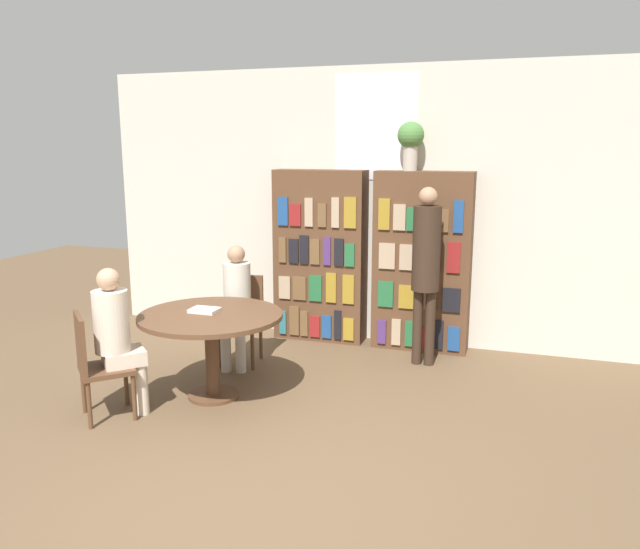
{
  "coord_description": "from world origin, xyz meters",
  "views": [
    {
      "loc": [
        1.57,
        -3.18,
        2.17
      ],
      "look_at": [
        -0.11,
        1.92,
        1.05
      ],
      "focal_mm": 35.0,
      "sensor_mm": 36.0,
      "label": 1
    }
  ],
  "objects_px": {
    "reading_table": "(211,327)",
    "chair_near_camera": "(96,361)",
    "chair_left_side": "(242,315)",
    "seated_reader_right": "(117,332)",
    "seated_reader_left": "(236,300)",
    "bookshelf_left": "(320,256)",
    "librarian_standing": "(426,259)",
    "flower_vase": "(411,140)",
    "bookshelf_right": "(422,262)"
  },
  "relations": [
    {
      "from": "chair_left_side",
      "to": "librarian_standing",
      "type": "relative_size",
      "value": 0.49
    },
    {
      "from": "chair_near_camera",
      "to": "flower_vase",
      "type": "bearing_deg",
      "value": 96.79
    },
    {
      "from": "bookshelf_right",
      "to": "flower_vase",
      "type": "xyz_separation_m",
      "value": [
        -0.16,
        0.0,
        1.27
      ]
    },
    {
      "from": "bookshelf_left",
      "to": "chair_near_camera",
      "type": "distance_m",
      "value": 2.83
    },
    {
      "from": "seated_reader_left",
      "to": "seated_reader_right",
      "type": "distance_m",
      "value": 1.38
    },
    {
      "from": "chair_left_side",
      "to": "librarian_standing",
      "type": "distance_m",
      "value": 1.93
    },
    {
      "from": "reading_table",
      "to": "flower_vase",
      "type": "bearing_deg",
      "value": 55.21
    },
    {
      "from": "seated_reader_left",
      "to": "librarian_standing",
      "type": "xyz_separation_m",
      "value": [
        1.74,
        0.65,
        0.39
      ]
    },
    {
      "from": "bookshelf_right",
      "to": "seated_reader_left",
      "type": "height_order",
      "value": "bookshelf_right"
    },
    {
      "from": "reading_table",
      "to": "seated_reader_left",
      "type": "relative_size",
      "value": 1.01
    },
    {
      "from": "bookshelf_right",
      "to": "flower_vase",
      "type": "distance_m",
      "value": 1.28
    },
    {
      "from": "chair_left_side",
      "to": "seated_reader_left",
      "type": "relative_size",
      "value": 0.72
    },
    {
      "from": "bookshelf_right",
      "to": "seated_reader_left",
      "type": "xyz_separation_m",
      "value": [
        -1.62,
        -1.15,
        -0.26
      ]
    },
    {
      "from": "seated_reader_right",
      "to": "librarian_standing",
      "type": "relative_size",
      "value": 0.69
    },
    {
      "from": "chair_left_side",
      "to": "seated_reader_right",
      "type": "relative_size",
      "value": 0.71
    },
    {
      "from": "flower_vase",
      "to": "reading_table",
      "type": "xyz_separation_m",
      "value": [
        -1.33,
        -1.92,
        -1.59
      ]
    },
    {
      "from": "reading_table",
      "to": "chair_near_camera",
      "type": "bearing_deg",
      "value": -134.35
    },
    {
      "from": "seated_reader_left",
      "to": "flower_vase",
      "type": "bearing_deg",
      "value": -151.36
    },
    {
      "from": "bookshelf_right",
      "to": "chair_near_camera",
      "type": "bearing_deg",
      "value": -129.73
    },
    {
      "from": "flower_vase",
      "to": "librarian_standing",
      "type": "distance_m",
      "value": 1.28
    },
    {
      "from": "bookshelf_left",
      "to": "flower_vase",
      "type": "bearing_deg",
      "value": 0.29
    },
    {
      "from": "bookshelf_right",
      "to": "librarian_standing",
      "type": "bearing_deg",
      "value": -76.66
    },
    {
      "from": "chair_near_camera",
      "to": "reading_table",
      "type": "bearing_deg",
      "value": 90.0
    },
    {
      "from": "flower_vase",
      "to": "seated_reader_right",
      "type": "distance_m",
      "value": 3.46
    },
    {
      "from": "bookshelf_right",
      "to": "flower_vase",
      "type": "height_order",
      "value": "flower_vase"
    },
    {
      "from": "chair_left_side",
      "to": "librarian_standing",
      "type": "xyz_separation_m",
      "value": [
        1.77,
        0.47,
        0.59
      ]
    },
    {
      "from": "chair_left_side",
      "to": "seated_reader_right",
      "type": "bearing_deg",
      "value": 65.99
    },
    {
      "from": "reading_table",
      "to": "chair_left_side",
      "type": "xyz_separation_m",
      "value": [
        -0.16,
        0.94,
        -0.15
      ]
    },
    {
      "from": "bookshelf_left",
      "to": "seated_reader_right",
      "type": "distance_m",
      "value": 2.64
    },
    {
      "from": "flower_vase",
      "to": "librarian_standing",
      "type": "xyz_separation_m",
      "value": [
        0.28,
        -0.51,
        -1.14
      ]
    },
    {
      "from": "bookshelf_left",
      "to": "chair_left_side",
      "type": "distance_m",
      "value": 1.2
    },
    {
      "from": "bookshelf_right",
      "to": "flower_vase",
      "type": "bearing_deg",
      "value": 178.31
    },
    {
      "from": "reading_table",
      "to": "bookshelf_left",
      "type": "bearing_deg",
      "value": 79.47
    },
    {
      "from": "flower_vase",
      "to": "seated_reader_right",
      "type": "xyz_separation_m",
      "value": [
        -1.88,
        -2.48,
        -1.52
      ]
    },
    {
      "from": "flower_vase",
      "to": "librarian_standing",
      "type": "height_order",
      "value": "flower_vase"
    },
    {
      "from": "seated_reader_right",
      "to": "librarian_standing",
      "type": "xyz_separation_m",
      "value": [
        2.16,
        1.97,
        0.38
      ]
    },
    {
      "from": "chair_near_camera",
      "to": "seated_reader_left",
      "type": "distance_m",
      "value": 1.56
    },
    {
      "from": "bookshelf_right",
      "to": "chair_left_side",
      "type": "relative_size",
      "value": 2.18
    },
    {
      "from": "seated_reader_right",
      "to": "bookshelf_left",
      "type": "bearing_deg",
      "value": 114.35
    },
    {
      "from": "bookshelf_right",
      "to": "reading_table",
      "type": "relative_size",
      "value": 1.55
    },
    {
      "from": "bookshelf_right",
      "to": "seated_reader_right",
      "type": "relative_size",
      "value": 1.55
    },
    {
      "from": "chair_left_side",
      "to": "librarian_standing",
      "type": "height_order",
      "value": "librarian_standing"
    },
    {
      "from": "flower_vase",
      "to": "librarian_standing",
      "type": "bearing_deg",
      "value": -61.27
    },
    {
      "from": "flower_vase",
      "to": "chair_near_camera",
      "type": "xyz_separation_m",
      "value": [
        -2.0,
        -2.6,
        -1.74
      ]
    },
    {
      "from": "reading_table",
      "to": "chair_near_camera",
      "type": "xyz_separation_m",
      "value": [
        -0.67,
        -0.68,
        -0.15
      ]
    },
    {
      "from": "chair_left_side",
      "to": "seated_reader_right",
      "type": "distance_m",
      "value": 1.56
    },
    {
      "from": "reading_table",
      "to": "chair_left_side",
      "type": "relative_size",
      "value": 1.41
    },
    {
      "from": "librarian_standing",
      "to": "reading_table",
      "type": "bearing_deg",
      "value": -138.71
    },
    {
      "from": "flower_vase",
      "to": "seated_reader_left",
      "type": "xyz_separation_m",
      "value": [
        -1.46,
        -1.16,
        -1.53
      ]
    },
    {
      "from": "librarian_standing",
      "to": "seated_reader_left",
      "type": "bearing_deg",
      "value": -159.51
    }
  ]
}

